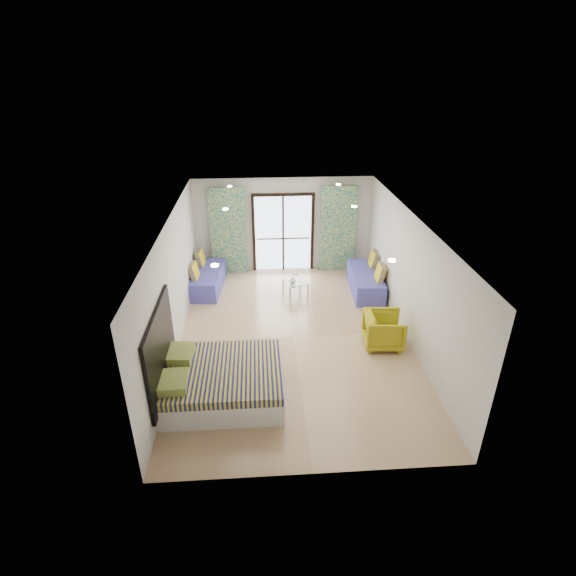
{
  "coord_description": "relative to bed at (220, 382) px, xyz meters",
  "views": [
    {
      "loc": [
        -0.71,
        -8.44,
        5.48
      ],
      "look_at": [
        -0.11,
        0.15,
        1.15
      ],
      "focal_mm": 28.0,
      "sensor_mm": 36.0,
      "label": 1
    }
  ],
  "objects": [
    {
      "name": "headboard",
      "position": [
        -0.98,
        0.0,
        0.74
      ],
      "size": [
        0.06,
        2.1,
        1.5
      ],
      "primitive_type": "cube",
      "color": "black",
      "rests_on": "floor"
    },
    {
      "name": "downlight_b",
      "position": [
        2.88,
        -0.13,
        2.36
      ],
      "size": [
        0.12,
        0.12,
        0.02
      ],
      "primitive_type": "cylinder",
      "color": "#FFE0B2",
      "rests_on": "ceiling"
    },
    {
      "name": "balcony_rail",
      "position": [
        1.48,
        5.6,
        0.64
      ],
      "size": [
        1.52,
        0.03,
        0.04
      ],
      "primitive_type": "cube",
      "color": "#595451",
      "rests_on": "balcony_door"
    },
    {
      "name": "wall_front",
      "position": [
        1.48,
        -1.88,
        1.04
      ],
      "size": [
        5.0,
        0.01,
        2.7
      ],
      "primitive_type": null,
      "color": "silver",
      "rests_on": "ground"
    },
    {
      "name": "downlight_f",
      "position": [
        2.88,
        4.87,
        2.36
      ],
      "size": [
        0.12,
        0.12,
        0.02
      ],
      "primitive_type": "cylinder",
      "color": "#FFE0B2",
      "rests_on": "ceiling"
    },
    {
      "name": "wall_left",
      "position": [
        -1.02,
        1.87,
        1.04
      ],
      "size": [
        0.01,
        7.5,
        2.7
      ],
      "primitive_type": null,
      "color": "silver",
      "rests_on": "ground"
    },
    {
      "name": "downlight_c",
      "position": [
        0.08,
        2.87,
        2.36
      ],
      "size": [
        0.12,
        0.12,
        0.02
      ],
      "primitive_type": "cylinder",
      "color": "#FFE0B2",
      "rests_on": "ceiling"
    },
    {
      "name": "switch_plate",
      "position": [
        -0.99,
        1.25,
        0.74
      ],
      "size": [
        0.02,
        0.1,
        0.1
      ],
      "primitive_type": "cube",
      "color": "silver",
      "rests_on": "wall_left"
    },
    {
      "name": "vase",
      "position": [
        1.62,
        3.84,
        0.15
      ],
      "size": [
        0.22,
        0.23,
        0.17
      ],
      "primitive_type": "imported",
      "rotation": [
        0.0,
        0.0,
        0.41
      ],
      "color": "white",
      "rests_on": "coffee_table"
    },
    {
      "name": "wall_back",
      "position": [
        1.48,
        5.62,
        1.04
      ],
      "size": [
        5.0,
        0.01,
        2.7
      ],
      "primitive_type": null,
      "color": "silver",
      "rests_on": "ground"
    },
    {
      "name": "balcony_door",
      "position": [
        1.48,
        5.59,
        0.94
      ],
      "size": [
        1.76,
        0.08,
        2.28
      ],
      "color": "black",
      "rests_on": "floor"
    },
    {
      "name": "daybed_right",
      "position": [
        3.6,
        4.02,
        -0.02
      ],
      "size": [
        0.85,
        1.95,
        0.94
      ],
      "rotation": [
        0.0,
        0.0,
        -0.05
      ],
      "color": "#4949AE",
      "rests_on": "floor"
    },
    {
      "name": "downlight_d",
      "position": [
        2.88,
        2.87,
        2.36
      ],
      "size": [
        0.12,
        0.12,
        0.02
      ],
      "primitive_type": "cylinder",
      "color": "#FFE0B2",
      "rests_on": "ceiling"
    },
    {
      "name": "floor",
      "position": [
        1.48,
        1.87,
        -0.31
      ],
      "size": [
        5.0,
        7.5,
        0.01
      ],
      "primitive_type": null,
      "color": "tan",
      "rests_on": "ground"
    },
    {
      "name": "bed",
      "position": [
        0.0,
        0.0,
        0.0
      ],
      "size": [
        2.17,
        1.77,
        0.75
      ],
      "color": "silver",
      "rests_on": "floor"
    },
    {
      "name": "downlight_a",
      "position": [
        0.08,
        -0.13,
        2.36
      ],
      "size": [
        0.12,
        0.12,
        0.02
      ],
      "primitive_type": "cylinder",
      "color": "#FFE0B2",
      "rests_on": "ceiling"
    },
    {
      "name": "downlight_e",
      "position": [
        0.08,
        4.87,
        2.36
      ],
      "size": [
        0.12,
        0.12,
        0.02
      ],
      "primitive_type": "cylinder",
      "color": "#FFE0B2",
      "rests_on": "ceiling"
    },
    {
      "name": "wall_right",
      "position": [
        3.98,
        1.87,
        1.04
      ],
      "size": [
        0.01,
        7.5,
        2.7
      ],
      "primitive_type": null,
      "color": "silver",
      "rests_on": "ground"
    },
    {
      "name": "ceiling",
      "position": [
        1.48,
        1.87,
        2.39
      ],
      "size": [
        5.0,
        7.5,
        0.01
      ],
      "primitive_type": null,
      "color": "silver",
      "rests_on": "ground"
    },
    {
      "name": "daybed_left",
      "position": [
        -0.64,
        4.46,
        -0.03
      ],
      "size": [
        0.88,
        1.9,
        0.91
      ],
      "rotation": [
        0.0,
        0.0,
        -0.09
      ],
      "color": "#4949AE",
      "rests_on": "floor"
    },
    {
      "name": "coffee_table",
      "position": [
        1.69,
        3.91,
        0.02
      ],
      "size": [
        0.72,
        0.72,
        0.66
      ],
      "rotation": [
        0.0,
        0.0,
        0.31
      ],
      "color": "silver",
      "rests_on": "floor"
    },
    {
      "name": "curtain_left",
      "position": [
        -0.07,
        5.44,
        0.94
      ],
      "size": [
        1.0,
        0.1,
        2.5
      ],
      "primitive_type": "cube",
      "color": "white",
      "rests_on": "floor"
    },
    {
      "name": "curtain_right",
      "position": [
        3.03,
        5.44,
        0.94
      ],
      "size": [
        1.0,
        0.1,
        2.5
      ],
      "primitive_type": "cube",
      "color": "white",
      "rests_on": "floor"
    },
    {
      "name": "armchair",
      "position": [
        3.38,
        1.42,
        0.1
      ],
      "size": [
        0.81,
        0.85,
        0.82
      ],
      "primitive_type": "imported",
      "rotation": [
        0.0,
        0.0,
        1.49
      ],
      "color": "#ABA216",
      "rests_on": "floor"
    }
  ]
}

